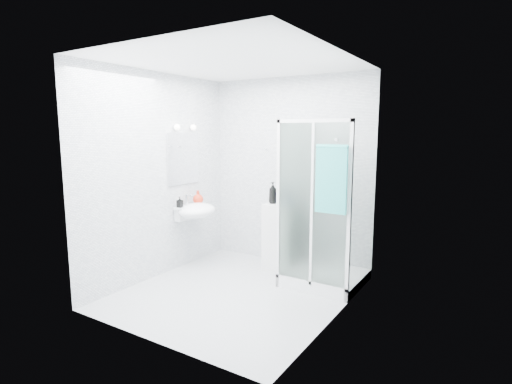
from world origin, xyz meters
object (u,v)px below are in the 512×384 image
Objects in this scene: storage_cabinet at (280,236)px; soap_dispenser_orange at (198,197)px; soap_dispenser_black at (180,202)px; hand_towel at (331,178)px; shampoo_bottle_b at (285,195)px; shower_enclosure at (317,248)px; wall_basin at (196,211)px; shampoo_bottle_a at (273,193)px.

soap_dispenser_orange is at bearing -161.07° from storage_cabinet.
soap_dispenser_black reaches higher than storage_cabinet.
hand_towel is (0.97, -0.65, 0.93)m from storage_cabinet.
shower_enclosure is at bearing -25.37° from shampoo_bottle_b.
shower_enclosure is 3.57× the size of wall_basin.
hand_towel reaches higher than wall_basin.
shampoo_bottle_b is (0.06, 0.03, 0.58)m from storage_cabinet.
soap_dispenser_orange reaches higher than storage_cabinet.
hand_towel is at bearing -36.88° from shampoo_bottle_b.
shampoo_bottle_a reaches higher than soap_dispenser_black.
soap_dispenser_orange is at bearing 173.62° from hand_towel.
wall_basin is 0.23m from soap_dispenser_orange.
wall_basin is 1.08m from shampoo_bottle_a.
soap_dispenser_orange is (-1.14, -0.45, -0.07)m from shampoo_bottle_b.
shower_enclosure is 6.86× the size of shampoo_bottle_a.
soap_dispenser_orange is (-1.73, -0.17, 0.51)m from shower_enclosure.
soap_dispenser_black is at bearing -144.61° from shampoo_bottle_a.
hand_towel reaches higher than soap_dispenser_black.
hand_towel is 2.53× the size of shampoo_bottle_a.
shampoo_bottle_a reaches higher than soap_dispenser_orange.
shampoo_bottle_b is at bearing 21.63° from soap_dispenser_orange.
soap_dispenser_orange is 1.30× the size of soap_dispenser_black.
shower_enclosure is 1.06m from hand_towel.
shower_enclosure is at bearing -23.23° from storage_cabinet.
soap_dispenser_black is (-1.11, -0.75, 0.48)m from storage_cabinet.
storage_cabinet is at bearing -153.42° from shampoo_bottle_b.
shower_enclosure is at bearing -16.09° from shampoo_bottle_a.
soap_dispenser_black is at bearing -119.42° from wall_basin.
storage_cabinet is 1.43m from soap_dispenser_black.
hand_towel is at bearing -30.08° from shampoo_bottle_a.
storage_cabinet is 1.49m from hand_towel.
shampoo_bottle_b is (1.07, 0.60, 0.23)m from wall_basin.
soap_dispenser_orange is 0.34m from soap_dispenser_black.
wall_basin is 1.20m from storage_cabinet.
shampoo_bottle_a is 1.06m from soap_dispenser_orange.
shampoo_bottle_b is (-0.91, 0.68, -0.35)m from hand_towel.
shower_enclosure is 0.87m from shampoo_bottle_b.
shampoo_bottle_a is 0.17m from shampoo_bottle_b.
hand_towel is at bearing 2.89° from soap_dispenser_black.
storage_cabinet is 3.63× the size of shampoo_bottle_b.
shampoo_bottle_a is 1.17× the size of shampoo_bottle_b.
soap_dispenser_black is (-1.02, -0.72, -0.11)m from shampoo_bottle_a.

